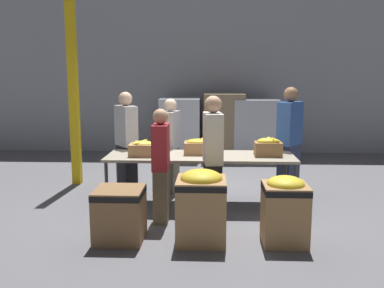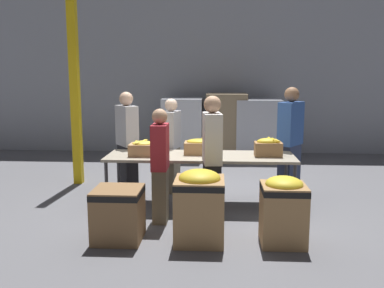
{
  "view_description": "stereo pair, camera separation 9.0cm",
  "coord_description": "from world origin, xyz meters",
  "px_view_note": "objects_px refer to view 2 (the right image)",
  "views": [
    {
      "loc": [
        0.16,
        -6.32,
        2.0
      ],
      "look_at": [
        -0.13,
        -0.02,
        0.95
      ],
      "focal_mm": 40.0,
      "sensor_mm": 36.0,
      "label": 1
    },
    {
      "loc": [
        0.25,
        -6.32,
        2.0
      ],
      "look_at": [
        -0.13,
        -0.02,
        0.95
      ],
      "focal_mm": 40.0,
      "sensor_mm": 36.0,
      "label": 2
    }
  ],
  "objects_px": {
    "volunteer_1": "(212,160)",
    "donation_bin_0": "(118,212)",
    "volunteer_0": "(290,142)",
    "pallet_stack_0": "(257,129)",
    "pallet_stack_2": "(183,129)",
    "volunteer_2": "(171,146)",
    "banana_box_1": "(199,146)",
    "volunteer_4": "(127,143)",
    "pallet_stack_1": "(226,127)",
    "sorting_table": "(200,158)",
    "donation_bin_1": "(200,204)",
    "support_pillar": "(74,73)",
    "banana_box_0": "(143,148)",
    "banana_box_2": "(268,147)",
    "donation_bin_2": "(283,208)",
    "volunteer_3": "(160,166)"
  },
  "relations": [
    {
      "from": "sorting_table",
      "to": "volunteer_1",
      "type": "relative_size",
      "value": 1.65
    },
    {
      "from": "banana_box_0",
      "to": "support_pillar",
      "type": "relative_size",
      "value": 0.1
    },
    {
      "from": "volunteer_3",
      "to": "banana_box_2",
      "type": "bearing_deg",
      "value": -64.06
    },
    {
      "from": "volunteer_4",
      "to": "pallet_stack_0",
      "type": "distance_m",
      "value": 3.93
    },
    {
      "from": "banana_box_2",
      "to": "support_pillar",
      "type": "bearing_deg",
      "value": 159.93
    },
    {
      "from": "volunteer_1",
      "to": "donation_bin_1",
      "type": "relative_size",
      "value": 1.93
    },
    {
      "from": "volunteer_1",
      "to": "pallet_stack_0",
      "type": "xyz_separation_m",
      "value": [
        1.01,
        4.43,
        -0.16
      ]
    },
    {
      "from": "pallet_stack_0",
      "to": "pallet_stack_1",
      "type": "bearing_deg",
      "value": -178.24
    },
    {
      "from": "banana_box_2",
      "to": "donation_bin_0",
      "type": "distance_m",
      "value": 2.48
    },
    {
      "from": "donation_bin_0",
      "to": "volunteer_2",
      "type": "bearing_deg",
      "value": 79.2
    },
    {
      "from": "banana_box_2",
      "to": "pallet_stack_0",
      "type": "xyz_separation_m",
      "value": [
        0.18,
        3.74,
        -0.22
      ]
    },
    {
      "from": "support_pillar",
      "to": "pallet_stack_0",
      "type": "height_order",
      "value": "support_pillar"
    },
    {
      "from": "donation_bin_1",
      "to": "pallet_stack_1",
      "type": "height_order",
      "value": "pallet_stack_1"
    },
    {
      "from": "volunteer_0",
      "to": "donation_bin_0",
      "type": "distance_m",
      "value": 3.19
    },
    {
      "from": "banana_box_0",
      "to": "volunteer_0",
      "type": "bearing_deg",
      "value": 17.04
    },
    {
      "from": "pallet_stack_1",
      "to": "banana_box_1",
      "type": "bearing_deg",
      "value": -97.53
    },
    {
      "from": "volunteer_2",
      "to": "pallet_stack_0",
      "type": "relative_size",
      "value": 1.13
    },
    {
      "from": "banana_box_0",
      "to": "pallet_stack_1",
      "type": "bearing_deg",
      "value": 70.71
    },
    {
      "from": "sorting_table",
      "to": "banana_box_2",
      "type": "distance_m",
      "value": 1.03
    },
    {
      "from": "banana_box_0",
      "to": "support_pillar",
      "type": "distance_m",
      "value": 2.21
    },
    {
      "from": "pallet_stack_2",
      "to": "volunteer_1",
      "type": "bearing_deg",
      "value": -80.34
    },
    {
      "from": "volunteer_1",
      "to": "donation_bin_0",
      "type": "distance_m",
      "value": 1.43
    },
    {
      "from": "volunteer_1",
      "to": "banana_box_1",
      "type": "bearing_deg",
      "value": 7.7
    },
    {
      "from": "pallet_stack_0",
      "to": "donation_bin_2",
      "type": "bearing_deg",
      "value": -91.78
    },
    {
      "from": "sorting_table",
      "to": "donation_bin_0",
      "type": "relative_size",
      "value": 4.41
    },
    {
      "from": "volunteer_0",
      "to": "volunteer_2",
      "type": "bearing_deg",
      "value": -56.93
    },
    {
      "from": "volunteer_1",
      "to": "donation_bin_2",
      "type": "relative_size",
      "value": 2.1
    },
    {
      "from": "donation_bin_0",
      "to": "volunteer_3",
      "type": "bearing_deg",
      "value": 58.46
    },
    {
      "from": "banana_box_2",
      "to": "volunteer_0",
      "type": "relative_size",
      "value": 0.22
    },
    {
      "from": "banana_box_1",
      "to": "volunteer_2",
      "type": "distance_m",
      "value": 0.82
    },
    {
      "from": "pallet_stack_0",
      "to": "pallet_stack_2",
      "type": "distance_m",
      "value": 1.76
    },
    {
      "from": "volunteer_4",
      "to": "pallet_stack_1",
      "type": "height_order",
      "value": "volunteer_4"
    },
    {
      "from": "support_pillar",
      "to": "donation_bin_1",
      "type": "bearing_deg",
      "value": -48.57
    },
    {
      "from": "donation_bin_0",
      "to": "support_pillar",
      "type": "xyz_separation_m",
      "value": [
        -1.35,
        2.64,
        1.65
      ]
    },
    {
      "from": "sorting_table",
      "to": "donation_bin_0",
      "type": "bearing_deg",
      "value": -122.81
    },
    {
      "from": "pallet_stack_2",
      "to": "volunteer_4",
      "type": "bearing_deg",
      "value": -102.78
    },
    {
      "from": "banana_box_1",
      "to": "volunteer_0",
      "type": "height_order",
      "value": "volunteer_0"
    },
    {
      "from": "donation_bin_1",
      "to": "donation_bin_0",
      "type": "bearing_deg",
      "value": 180.0
    },
    {
      "from": "volunteer_0",
      "to": "pallet_stack_0",
      "type": "height_order",
      "value": "volunteer_0"
    },
    {
      "from": "donation_bin_0",
      "to": "pallet_stack_0",
      "type": "height_order",
      "value": "pallet_stack_0"
    },
    {
      "from": "volunteer_1",
      "to": "donation_bin_0",
      "type": "height_order",
      "value": "volunteer_1"
    },
    {
      "from": "volunteer_4",
      "to": "pallet_stack_1",
      "type": "bearing_deg",
      "value": 115.15
    },
    {
      "from": "support_pillar",
      "to": "pallet_stack_2",
      "type": "distance_m",
      "value": 3.29
    },
    {
      "from": "sorting_table",
      "to": "donation_bin_2",
      "type": "height_order",
      "value": "donation_bin_2"
    },
    {
      "from": "banana_box_1",
      "to": "support_pillar",
      "type": "distance_m",
      "value": 2.75
    },
    {
      "from": "banana_box_0",
      "to": "pallet_stack_0",
      "type": "distance_m",
      "value": 4.33
    },
    {
      "from": "volunteer_0",
      "to": "pallet_stack_2",
      "type": "xyz_separation_m",
      "value": [
        -2.0,
        3.06,
        -0.19
      ]
    },
    {
      "from": "banana_box_1",
      "to": "donation_bin_0",
      "type": "height_order",
      "value": "banana_box_1"
    },
    {
      "from": "banana_box_0",
      "to": "sorting_table",
      "type": "bearing_deg",
      "value": 5.09
    },
    {
      "from": "sorting_table",
      "to": "volunteer_2",
      "type": "xyz_separation_m",
      "value": [
        -0.52,
        0.73,
        0.06
      ]
    }
  ]
}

